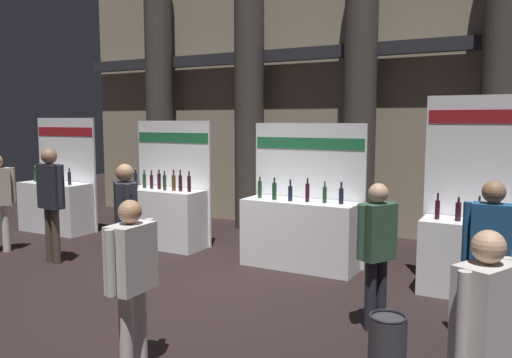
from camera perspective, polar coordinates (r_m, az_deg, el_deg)
name	(u,v)px	position (r m, az deg, el deg)	size (l,w,h in m)	color
ground_plane	(179,292)	(7.05, -8.55, -12.29)	(24.00, 24.00, 0.00)	black
hall_colonnade	(310,75)	(10.63, 6.05, 11.41)	(11.62, 1.07, 6.53)	gray
exhibitor_booth_0	(57,202)	(11.22, -21.29, -2.43)	(1.61, 0.72, 2.31)	white
exhibitor_booth_1	(164,213)	(9.37, -10.16, -3.74)	(1.60, 0.66, 2.26)	white
exhibitor_booth_2	(300,229)	(7.96, 4.97, -5.53)	(1.86, 0.66, 2.22)	white
exhibitor_booth_3	(496,251)	(7.24, 25.17, -7.22)	(1.92, 0.66, 2.60)	white
trash_bin	(387,351)	(4.72, 14.38, -18.10)	(0.32, 0.32, 0.64)	#38383D
visitor_0	(126,217)	(6.81, -14.28, -4.09)	(0.46, 0.45, 1.72)	#47382D
visitor_1	(51,194)	(8.70, -21.89, -1.58)	(0.61, 0.28, 1.83)	#47382D
visitor_3	(132,270)	(4.74, -13.69, -9.83)	(0.26, 0.60, 1.58)	silver
visitor_6	(377,244)	(5.70, 13.32, -7.03)	(0.39, 0.47, 1.60)	#23232D
visitor_7	(491,249)	(5.63, 24.67, -7.14)	(0.54, 0.22, 1.68)	#47382D
visitor_8	(484,329)	(3.68, 24.06, -15.02)	(0.40, 0.53, 1.59)	navy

